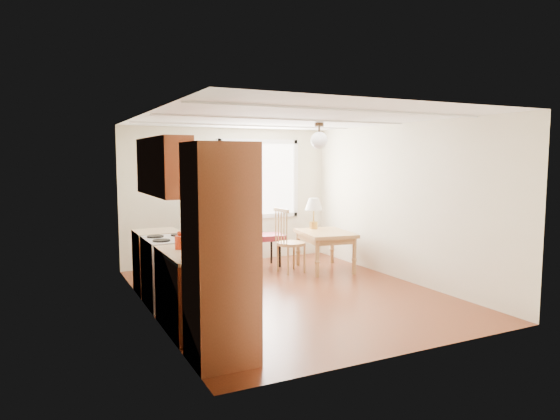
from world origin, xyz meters
TOP-DOWN VIEW (x-y plane):
  - room_shell at (0.00, 0.00)m, footprint 4.60×5.60m
  - kitchen_run at (-1.72, -0.63)m, footprint 0.65×3.40m
  - window_unit at (0.60, 2.47)m, footprint 1.64×0.05m
  - pendant_light at (0.70, 0.40)m, footprint 0.26×0.26m
  - refrigerator at (-0.39, 1.85)m, footprint 0.69×0.72m
  - bench at (0.10, 1.81)m, footprint 1.33×0.63m
  - dining_table at (1.26, 1.11)m, footprint 0.96×1.19m
  - chair at (0.53, 1.18)m, footprint 0.49×0.49m
  - table_lamp at (1.25, 1.50)m, footprint 0.32×0.32m
  - coffee_maker at (-1.72, -1.22)m, footprint 0.20×0.26m
  - kettle at (-1.77, -0.63)m, footprint 0.11×0.11m

SIDE VIEW (x-z plane):
  - bench at x=0.10m, z-range 0.23..0.82m
  - dining_table at x=1.26m, z-range 0.24..0.91m
  - chair at x=0.53m, z-range 0.08..1.19m
  - refrigerator at x=-0.39m, z-range 0.00..1.64m
  - kitchen_run at x=-1.72m, z-range -0.26..1.94m
  - kettle at x=-1.77m, z-range 0.88..1.09m
  - coffee_maker at x=-1.72m, z-range 0.85..1.24m
  - table_lamp at x=1.25m, z-range 0.80..1.36m
  - room_shell at x=0.00m, z-range -0.06..2.56m
  - window_unit at x=0.60m, z-range 0.79..2.31m
  - pendant_light at x=0.70m, z-range 2.04..2.44m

